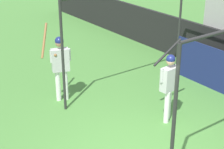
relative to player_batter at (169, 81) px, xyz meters
The scene contains 3 objects.
batting_cage 1.58m from the player_batter, 91.75° to the left, with size 3.91×4.14×2.90m.
player_batter is the anchor object (origin of this frame).
player_waiting 2.93m from the player_batter, 147.78° to the right, with size 0.55×0.84×2.14m.
Camera 1 is at (5.00, -4.15, 4.74)m, focal length 60.00 mm.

